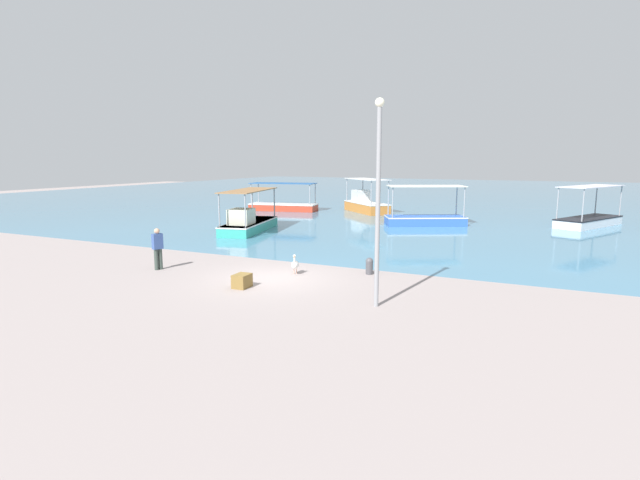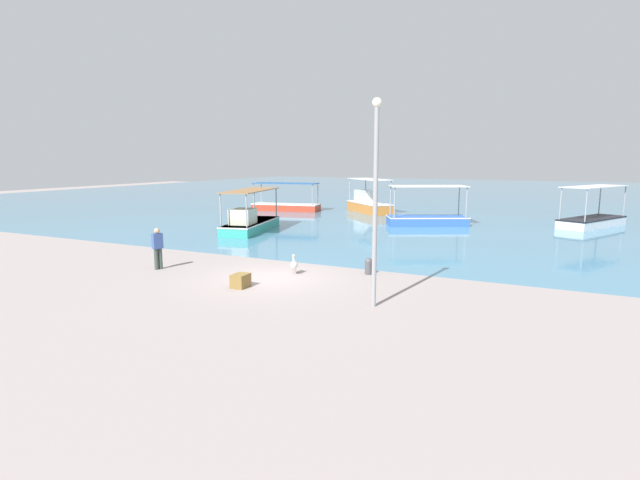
{
  "view_description": "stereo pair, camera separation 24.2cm",
  "coord_description": "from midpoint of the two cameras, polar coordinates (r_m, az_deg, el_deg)",
  "views": [
    {
      "loc": [
        9.46,
        -15.65,
        4.45
      ],
      "look_at": [
        -0.03,
        4.23,
        0.84
      ],
      "focal_mm": 28.0,
      "sensor_mm": 36.0,
      "label": 1
    },
    {
      "loc": [
        9.68,
        -15.55,
        4.45
      ],
      "look_at": [
        -0.03,
        4.23,
        0.84
      ],
      "focal_mm": 28.0,
      "sensor_mm": 36.0,
      "label": 2
    }
  ],
  "objects": [
    {
      "name": "ground",
      "position": [
        18.84,
        -5.26,
        -4.4
      ],
      "size": [
        120.0,
        120.0,
        0.0
      ],
      "primitive_type": "plane",
      "color": "gray"
    },
    {
      "name": "mooring_bollard",
      "position": [
        19.46,
        5.92,
        -2.92
      ],
      "size": [
        0.29,
        0.29,
        0.65
      ],
      "color": "#47474C",
      "rests_on": "ground"
    },
    {
      "name": "fisherman_standing",
      "position": [
        21.14,
        -17.75,
        -0.79
      ],
      "size": [
        0.34,
        0.45,
        1.69
      ],
      "color": "#37443E",
      "rests_on": "ground"
    },
    {
      "name": "fishing_boat_outer",
      "position": [
        37.46,
        28.81,
        2.11
      ],
      "size": [
        4.34,
        6.09,
        2.66
      ],
      "color": "silver",
      "rests_on": "harbor_water"
    },
    {
      "name": "harbor_water",
      "position": [
        64.47,
        17.6,
        4.92
      ],
      "size": [
        110.0,
        90.0,
        0.0
      ],
      "primitive_type": "cube",
      "color": "teal",
      "rests_on": "ground"
    },
    {
      "name": "pelican",
      "position": [
        19.43,
        -2.6,
        -2.81
      ],
      "size": [
        0.45,
        0.78,
        0.8
      ],
      "color": "#E0997A",
      "rests_on": "ground"
    },
    {
      "name": "lamp_post",
      "position": [
        14.79,
        6.82,
        5.35
      ],
      "size": [
        0.28,
        0.28,
        6.17
      ],
      "color": "gray",
      "rests_on": "ground"
    },
    {
      "name": "fishing_boat_near_left",
      "position": [
        30.9,
        -7.83,
        2.06
      ],
      "size": [
        3.21,
        6.31,
        2.54
      ],
      "color": "teal",
      "rests_on": "harbor_water"
    },
    {
      "name": "fishing_boat_near_right",
      "position": [
        34.39,
        12.34,
        2.5
      ],
      "size": [
        5.6,
        4.18,
        2.65
      ],
      "color": "blue",
      "rests_on": "harbor_water"
    },
    {
      "name": "fishing_boat_far_right",
      "position": [
        42.01,
        5.71,
        4.12
      ],
      "size": [
        5.1,
        5.04,
        2.77
      ],
      "color": "orange",
      "rests_on": "harbor_water"
    },
    {
      "name": "cargo_crate",
      "position": [
        17.65,
        -8.69,
        -4.62
      ],
      "size": [
        0.52,
        0.66,
        0.48
      ],
      "primitive_type": "cube",
      "rotation": [
        0.0,
        0.0,
        1.62
      ],
      "color": "olive",
      "rests_on": "ground"
    },
    {
      "name": "fishing_boat_far_left",
      "position": [
        43.13,
        -3.74,
        4.01
      ],
      "size": [
        6.03,
        2.96,
        2.37
      ],
      "color": "#BA3823",
      "rests_on": "harbor_water"
    }
  ]
}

